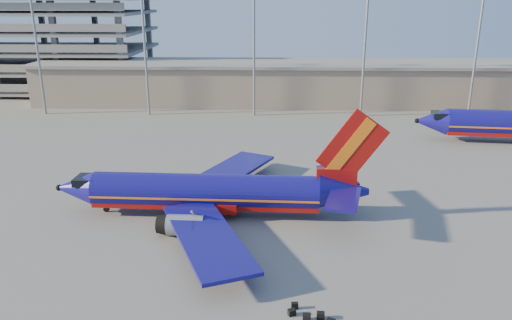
% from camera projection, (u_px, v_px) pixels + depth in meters
% --- Properties ---
extents(ground, '(220.00, 220.00, 0.00)m').
position_uv_depth(ground, '(288.00, 218.00, 50.57)').
color(ground, slate).
rests_on(ground, ground).
extents(terminal_building, '(122.00, 16.00, 8.50)m').
position_uv_depth(terminal_building, '(328.00, 82.00, 104.02)').
color(terminal_building, gray).
rests_on(terminal_building, ground).
extents(parking_garage, '(62.00, 32.00, 21.40)m').
position_uv_depth(parking_garage, '(20.00, 39.00, 119.07)').
color(parking_garage, slate).
rests_on(parking_garage, ground).
extents(light_mast_row, '(101.60, 1.60, 28.65)m').
position_uv_depth(light_mast_row, '(310.00, 19.00, 88.64)').
color(light_mast_row, gray).
rests_on(light_mast_row, ground).
extents(aircraft_main, '(33.46, 32.19, 11.33)m').
position_uv_depth(aircraft_main, '(213.00, 193.00, 50.60)').
color(aircraft_main, navy).
rests_on(aircraft_main, ground).
extents(luggage_pile, '(3.27, 2.31, 0.52)m').
position_uv_depth(luggage_pile, '(310.00, 315.00, 34.68)').
color(luggage_pile, black).
rests_on(luggage_pile, ground).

